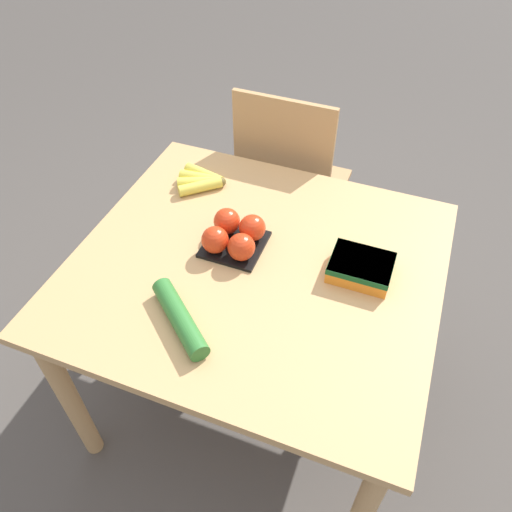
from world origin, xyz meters
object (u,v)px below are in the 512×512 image
object	(u,v)px
chair	(289,187)
banana_bunch	(202,180)
tomato_pack	(234,235)
cucumber_near	(180,318)
carrot_bag	(361,266)

from	to	relation	value
chair	banana_bunch	size ratio (longest dim) A/B	5.73
banana_bunch	tomato_pack	bearing A→B (deg)	-47.02
chair	banana_bunch	bearing A→B (deg)	65.01
chair	cucumber_near	world-z (taller)	chair
banana_bunch	cucumber_near	xyz separation A→B (m)	(0.20, -0.56, 0.01)
tomato_pack	cucumber_near	world-z (taller)	tomato_pack
banana_bunch	tomato_pack	world-z (taller)	tomato_pack
chair	tomato_pack	bearing A→B (deg)	92.89
cucumber_near	carrot_bag	bearing A→B (deg)	40.70
tomato_pack	cucumber_near	distance (m)	0.32
tomato_pack	cucumber_near	bearing A→B (deg)	-93.21
tomato_pack	cucumber_near	xyz separation A→B (m)	(-0.02, -0.32, -0.02)
chair	cucumber_near	distance (m)	1.00
banana_bunch	carrot_bag	bearing A→B (deg)	-19.77
chair	carrot_bag	world-z (taller)	chair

